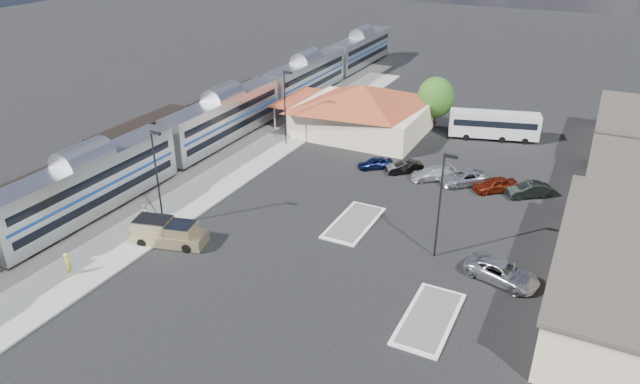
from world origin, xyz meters
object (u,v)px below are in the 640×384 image
at_px(station_depot, 362,109).
at_px(pickup_truck, 169,233).
at_px(coach_bus, 494,124).
at_px(suv, 502,272).

bearing_deg(station_depot, pickup_truck, -96.99).
height_order(pickup_truck, coach_bus, coach_bus).
distance_m(pickup_truck, coach_bus, 41.92).
relative_size(station_depot, suv, 3.29).
xyz_separation_m(station_depot, suv, (22.09, -25.16, -2.36)).
height_order(suv, coach_bus, coach_bus).
height_order(station_depot, pickup_truck, station_depot).
bearing_deg(station_depot, coach_bus, 18.46).
height_order(pickup_truck, suv, pickup_truck).
bearing_deg(suv, coach_bus, 28.19).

